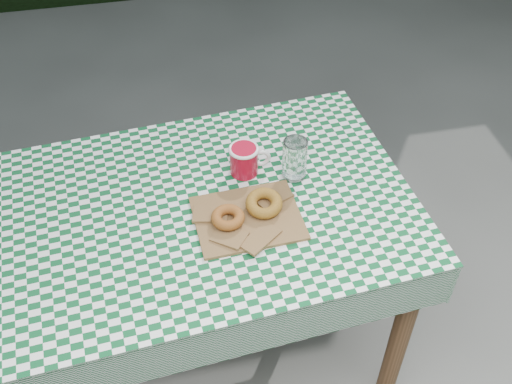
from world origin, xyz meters
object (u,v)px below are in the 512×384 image
table (209,289)px  drinking_glass (295,159)px  coffee_mug (244,160)px  paper_bag (248,217)px

table → drinking_glass: 0.53m
drinking_glass → table: bearing=-166.0°
table → coffee_mug: bearing=34.2°
table → paper_bag: bearing=-37.7°
coffee_mug → drinking_glass: 0.15m
drinking_glass → coffee_mug: bearing=162.3°
paper_bag → coffee_mug: (0.03, 0.19, 0.04)m
table → coffee_mug: coffee_mug is taller
paper_bag → coffee_mug: coffee_mug is taller
table → paper_bag: paper_bag is taller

